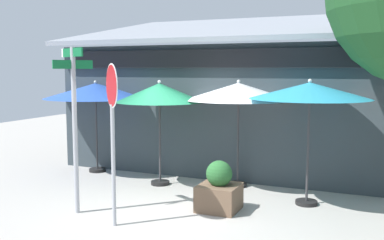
% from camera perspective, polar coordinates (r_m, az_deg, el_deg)
% --- Properties ---
extents(ground_plane, '(28.00, 28.00, 0.10)m').
position_cam_1_polar(ground_plane, '(9.23, -2.90, -11.02)').
color(ground_plane, '#ADA8A0').
extents(cafe_building, '(9.06, 6.11, 4.54)m').
position_cam_1_polar(cafe_building, '(13.52, 6.21, 2.35)').
color(cafe_building, '#333D42').
rests_on(cafe_building, ground).
extents(street_sign_post, '(0.76, 0.71, 3.13)m').
position_cam_1_polar(street_sign_post, '(8.65, -14.69, 0.69)').
color(street_sign_post, '#A8AAB2').
rests_on(street_sign_post, ground).
extents(stop_sign, '(0.56, 0.52, 2.82)m').
position_cam_1_polar(stop_sign, '(7.77, -10.07, 0.74)').
color(stop_sign, '#A8AAB2').
rests_on(stop_sign, ground).
extents(patio_umbrella_royal_blue_left, '(2.69, 2.69, 2.43)m').
position_cam_1_polar(patio_umbrella_royal_blue_left, '(12.07, -12.14, 3.59)').
color(patio_umbrella_royal_blue_left, black).
rests_on(patio_umbrella_royal_blue_left, ground).
extents(patio_umbrella_forest_green_center, '(2.06, 2.06, 2.47)m').
position_cam_1_polar(patio_umbrella_forest_green_center, '(10.47, -4.15, 3.38)').
color(patio_umbrella_forest_green_center, black).
rests_on(patio_umbrella_forest_green_center, ground).
extents(patio_umbrella_ivory_right, '(2.48, 2.48, 2.48)m').
position_cam_1_polar(patio_umbrella_ivory_right, '(10.33, 5.91, 3.55)').
color(patio_umbrella_ivory_right, black).
rests_on(patio_umbrella_ivory_right, ground).
extents(patio_umbrella_teal_far_right, '(2.39, 2.39, 2.53)m').
position_cam_1_polar(patio_umbrella_teal_far_right, '(9.15, 14.69, 3.48)').
color(patio_umbrella_teal_far_right, black).
rests_on(patio_umbrella_teal_far_right, ground).
extents(sidewalk_planter, '(0.76, 0.76, 0.98)m').
position_cam_1_polar(sidewalk_planter, '(8.81, 3.45, -8.86)').
color(sidewalk_planter, brown).
rests_on(sidewalk_planter, ground).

